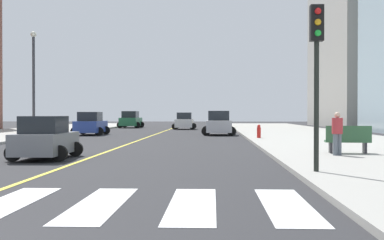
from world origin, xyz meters
TOP-DOWN VIEW (x-y plane):
  - sidewalk_kerb_east at (12.20, 20.00)m, footprint 10.00×120.00m
  - lane_divider_paint at (0.00, 40.00)m, footprint 0.16×80.00m
  - car_gray_nearest at (-1.60, 13.70)m, footprint 2.36×3.75m
  - car_yellow_second at (5.49, 57.79)m, footprint 2.80×4.47m
  - car_white_third at (1.64, 51.76)m, footprint 2.65×4.25m
  - car_green_fourth at (-5.43, 57.60)m, footprint 3.01×4.72m
  - car_blue_fifth at (-5.23, 35.91)m, footprint 2.67×4.27m
  - car_silver_sixth at (5.35, 36.30)m, footprint 2.80×4.47m
  - traffic_light_near_corner at (7.77, 8.51)m, footprint 0.36×0.41m
  - park_bench at (10.37, 15.14)m, footprint 1.84×0.72m
  - pedestrian_waiting_east at (9.69, 14.11)m, footprint 0.41×0.41m
  - fire_hydrant at (7.94, 28.27)m, footprint 0.26×0.26m
  - street_lamp at (-8.54, 31.84)m, footprint 0.44×0.44m

SIDE VIEW (x-z plane):
  - lane_divider_paint at x=0.00m, z-range 0.00..0.01m
  - sidewalk_kerb_east at x=12.20m, z-range 0.00..0.15m
  - fire_hydrant at x=7.94m, z-range 0.13..1.02m
  - park_bench at x=10.37m, z-range 0.13..1.25m
  - car_gray_nearest at x=-1.60m, z-range -0.05..1.61m
  - car_white_third at x=1.64m, z-range -0.06..1.84m
  - car_blue_fifth at x=-5.23m, z-range -0.06..1.84m
  - car_yellow_second at x=5.49m, z-range -0.06..1.93m
  - car_silver_sixth at x=5.35m, z-range -0.06..1.93m
  - car_green_fourth at x=-5.43m, z-range -0.07..2.02m
  - pedestrian_waiting_east at x=9.69m, z-range 0.24..1.91m
  - traffic_light_near_corner at x=7.77m, z-range 1.09..5.72m
  - street_lamp at x=-8.54m, z-range 0.83..8.60m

